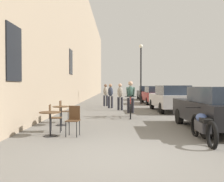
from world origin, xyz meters
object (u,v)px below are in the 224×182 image
at_px(parked_car_second, 170,98).
at_px(parked_motorcycle, 203,126).
at_px(pedestrian_near, 120,95).
at_px(pedestrian_far, 106,94).
at_px(cafe_chair_mid_toward_street, 63,110).
at_px(cyclist_on_bicycle, 130,100).
at_px(parked_car_third, 154,95).
at_px(pedestrian_mid, 110,94).
at_px(cafe_chair_near_toward_street, 74,118).
at_px(street_lamp, 141,66).
at_px(parked_car_fourth, 147,93).
at_px(cafe_table_near, 50,119).
at_px(parked_car_nearest, 215,108).
at_px(cafe_table_mid, 61,112).
at_px(cafe_chair_near_toward_wall, 53,116).

distance_m(parked_car_second, parked_motorcycle, 7.77).
relative_size(pedestrian_near, pedestrian_far, 1.01).
relative_size(cafe_chair_mid_toward_street, cyclist_on_bicycle, 0.51).
height_order(pedestrian_far, parked_car_third, pedestrian_far).
xyz_separation_m(cafe_chair_mid_toward_street, pedestrian_mid, (1.79, 6.52, 0.40)).
relative_size(cafe_chair_near_toward_street, street_lamp, 0.18).
xyz_separation_m(pedestrian_mid, parked_car_fourth, (3.63, 9.72, -0.15)).
xyz_separation_m(street_lamp, parked_car_third, (1.11, 0.01, -2.36)).
xyz_separation_m(pedestrian_mid, parked_car_third, (3.54, 3.92, -0.17)).
bearing_deg(pedestrian_near, parked_car_second, -12.78).
height_order(cafe_table_near, cafe_chair_near_toward_street, cafe_chair_near_toward_street).
bearing_deg(parked_car_second, parked_car_third, 89.78).
xyz_separation_m(street_lamp, parked_motorcycle, (0.24, -13.72, -2.70)).
bearing_deg(parked_car_nearest, parked_car_fourth, 90.03).
bearing_deg(cafe_chair_mid_toward_street, parked_motorcycle, -36.36).
xyz_separation_m(cafe_table_near, parked_motorcycle, (4.28, -0.62, -0.12)).
height_order(pedestrian_near, parked_motorcycle, pedestrian_near).
bearing_deg(street_lamp, cafe_table_mid, -110.46).
bearing_deg(cafe_chair_mid_toward_street, parked_car_fourth, 71.53).
xyz_separation_m(cafe_table_near, parked_car_nearest, (5.24, 0.98, 0.24)).
height_order(pedestrian_near, street_lamp, street_lamp).
relative_size(cafe_table_near, cafe_chair_near_toward_wall, 0.81).
bearing_deg(cafe_table_near, pedestrian_mid, 80.09).
bearing_deg(cafe_table_near, parked_car_second, 54.16).
relative_size(cafe_chair_near_toward_wall, cafe_table_mid, 1.24).
bearing_deg(parked_motorcycle, cafe_chair_near_toward_wall, 163.73).
height_order(cafe_chair_mid_toward_street, pedestrian_near, pedestrian_near).
bearing_deg(parked_car_nearest, pedestrian_far, 112.24).
distance_m(cafe_chair_near_toward_wall, cafe_chair_mid_toward_street, 2.02).
height_order(cafe_chair_near_toward_street, parked_car_fourth, parked_car_fourth).
height_order(cafe_chair_near_toward_wall, street_lamp, street_lamp).
bearing_deg(cafe_table_mid, cafe_table_near, -86.78).
bearing_deg(cafe_table_mid, cyclist_on_bicycle, 41.68).
bearing_deg(cafe_chair_near_toward_wall, parked_car_nearest, 3.57).
xyz_separation_m(pedestrian_mid, parked_car_second, (3.52, -2.09, -0.13)).
relative_size(cafe_table_mid, cafe_chair_mid_toward_street, 0.81).
distance_m(street_lamp, parked_car_third, 2.61).
xyz_separation_m(cafe_chair_near_toward_street, pedestrian_near, (1.54, 7.68, 0.40)).
distance_m(pedestrian_near, parked_car_second, 2.98).
height_order(cafe_chair_mid_toward_street, parked_motorcycle, cafe_chair_mid_toward_street).
bearing_deg(cafe_table_mid, cafe_chair_mid_toward_street, 96.39).
distance_m(cafe_chair_near_toward_street, parked_car_nearest, 4.66).
height_order(cafe_chair_near_toward_street, pedestrian_mid, pedestrian_mid).
bearing_deg(pedestrian_mid, parked_car_nearest, -66.08).
distance_m(cyclist_on_bicycle, pedestrian_near, 3.34).
height_order(cafe_chair_near_toward_wall, parked_car_nearest, parked_car_nearest).
relative_size(cafe_chair_near_toward_street, cafe_chair_mid_toward_street, 1.00).
distance_m(cyclist_on_bicycle, parked_car_third, 9.02).
distance_m(cafe_table_near, pedestrian_far, 10.91).
height_order(parked_car_nearest, parked_car_fourth, parked_car_fourth).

